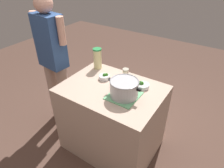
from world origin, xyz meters
TOP-DOWN VIEW (x-y plane):
  - ground_plane at (0.00, 0.00)m, footprint 8.00×8.00m
  - counter_slab at (0.00, 0.00)m, footprint 1.04×0.77m
  - dish_cloth at (-0.17, 0.05)m, footprint 0.28×0.31m
  - cooking_pot at (-0.17, 0.05)m, footprint 0.35×0.28m
  - lemonade_pitcher at (0.38, -0.27)m, footprint 0.10×0.10m
  - mason_jar at (-0.02, -0.24)m, footprint 0.07×0.07m
  - broccoli_bowl_front at (0.17, -0.11)m, footprint 0.12×0.12m
  - broccoli_bowl_center at (-0.26, -0.18)m, footprint 0.13×0.13m
  - person_cook at (0.85, 0.00)m, footprint 0.50×0.23m

SIDE VIEW (x-z plane):
  - ground_plane at x=0.00m, z-range 0.00..0.00m
  - counter_slab at x=0.00m, z-range 0.00..0.86m
  - dish_cloth at x=-0.17m, z-range 0.86..0.87m
  - broccoli_bowl_front at x=0.17m, z-range 0.85..0.92m
  - broccoli_bowl_center at x=-0.26m, z-range 0.85..0.92m
  - mason_jar at x=-0.02m, z-range 0.86..0.98m
  - person_cook at x=0.85m, z-range 0.09..1.78m
  - cooking_pot at x=-0.17m, z-range 0.87..1.03m
  - lemonade_pitcher at x=0.38m, z-range 0.86..1.11m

